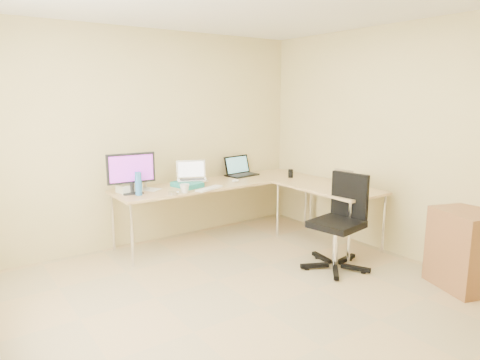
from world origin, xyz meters
TOP-DOWN VIEW (x-y plane):
  - floor at (0.00, 0.00)m, footprint 4.50×4.50m
  - wall_back at (0.00, 2.25)m, footprint 4.50×0.00m
  - wall_right at (2.10, 0.00)m, footprint 0.00×4.50m
  - desk_main at (0.72, 1.85)m, footprint 2.65×0.70m
  - desk_return at (1.70, 0.85)m, footprint 0.70×1.30m
  - monitor at (-0.40, 1.87)m, footprint 0.56×0.23m
  - book_stack at (0.28, 1.83)m, footprint 0.32×0.39m
  - laptop_center at (0.39, 1.89)m, footprint 0.44×0.40m
  - laptop_black at (1.26, 2.05)m, footprint 0.47×0.37m
  - keyboard at (0.43, 1.55)m, footprint 0.40×0.23m
  - mouse at (0.92, 1.73)m, footprint 0.10×0.07m
  - mug at (0.10, 1.55)m, footprint 0.14×0.14m
  - cd_stack at (-0.04, 1.55)m, footprint 0.14×0.14m
  - water_bottle at (-0.37, 1.74)m, footprint 0.10×0.10m
  - papers at (-0.16, 1.96)m, footprint 0.29×0.31m
  - white_box at (-0.40, 1.96)m, footprint 0.27×0.21m
  - desk_fan at (-0.19, 1.98)m, footprint 0.25×0.25m
  - black_cup at (1.71, 1.55)m, footprint 0.09×0.09m
  - laptop_return at (1.76, 0.59)m, footprint 0.34×0.29m
  - office_chair at (1.19, 0.25)m, footprint 0.70×0.70m
  - cabinet at (1.85, -0.78)m, footprint 0.63×0.69m

SIDE VIEW (x-z plane):
  - floor at x=0.00m, z-range 0.00..0.00m
  - cabinet at x=1.85m, z-range -0.04..0.76m
  - desk_main at x=0.72m, z-range 0.00..0.73m
  - desk_return at x=1.70m, z-range 0.00..0.73m
  - office_chair at x=1.19m, z-range -0.01..1.01m
  - papers at x=-0.16m, z-range 0.73..0.74m
  - keyboard at x=0.43m, z-range 0.73..0.75m
  - cd_stack at x=-0.04m, z-range 0.73..0.76m
  - mouse at x=0.92m, z-range 0.73..0.77m
  - book_stack at x=0.28m, z-range 0.73..0.79m
  - white_box at x=-0.40m, z-range 0.73..0.82m
  - mug at x=0.10m, z-range 0.73..0.83m
  - black_cup at x=1.71m, z-range 0.73..0.84m
  - laptop_return at x=1.76m, z-range 0.73..0.93m
  - water_bottle at x=-0.37m, z-range 0.73..0.99m
  - laptop_black at x=1.26m, z-range 0.73..1.00m
  - desk_fan at x=-0.19m, z-range 0.73..1.02m
  - laptop_center at x=0.39m, z-range 0.79..1.02m
  - monitor at x=-0.40m, z-range 0.73..1.19m
  - wall_back at x=0.00m, z-range -0.95..3.55m
  - wall_right at x=2.10m, z-range -0.95..3.55m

